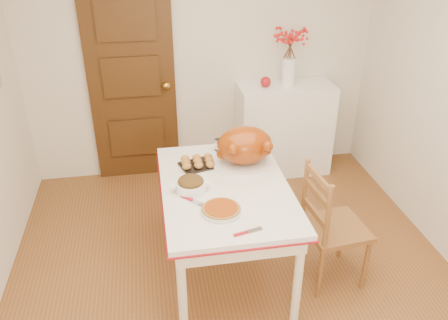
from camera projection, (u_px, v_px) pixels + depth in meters
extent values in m
cube|color=brown|center=(240.00, 295.00, 3.41)|extent=(3.50, 4.00, 0.00)
cube|color=silver|center=(201.00, 56.00, 4.54)|extent=(3.50, 0.00, 2.50)
cube|color=#3B220D|center=(132.00, 83.00, 4.51)|extent=(0.85, 0.06, 2.06)
cube|color=white|center=(284.00, 129.00, 4.84)|extent=(0.97, 0.43, 0.97)
sphere|color=maroon|center=(266.00, 82.00, 4.55)|extent=(0.11, 0.11, 0.11)
cylinder|color=#853509|center=(221.00, 209.00, 2.95)|extent=(0.26, 0.26, 0.05)
cylinder|color=white|center=(218.00, 145.00, 3.70)|extent=(0.06, 0.06, 0.10)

